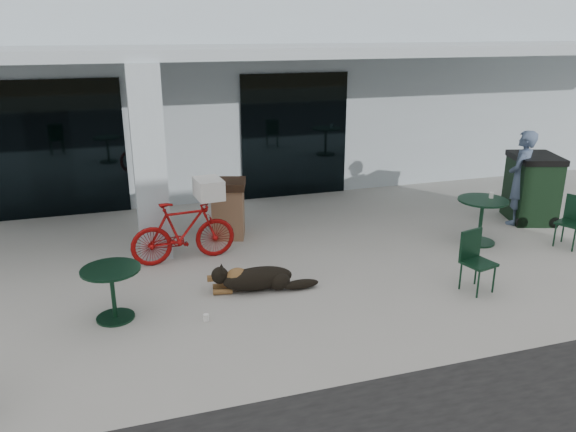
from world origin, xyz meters
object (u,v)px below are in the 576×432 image
object	(u,v)px
cafe_chair_far_a	(479,262)
person	(520,178)
bicycle	(183,232)
wheeled_bin	(532,188)
trash_receptacle	(228,209)
cafe_chair_far_b	(570,223)
cafe_table_far	(481,221)
cafe_table_near	(113,294)
dog	(258,277)

from	to	relation	value
cafe_chair_far_a	person	distance (m)	3.45
bicycle	wheeled_bin	xyz separation A→B (m)	(6.75, 0.05, 0.15)
cafe_chair_far_a	trash_receptacle	bearing A→B (deg)	118.56
cafe_chair_far_a	person	bearing A→B (deg)	29.20
cafe_chair_far_b	wheeled_bin	size ratio (longest dim) A/B	0.68
bicycle	trash_receptacle	xyz separation A→B (m)	(0.92, 0.90, 0.02)
person	trash_receptacle	xyz separation A→B (m)	(-5.47, 0.93, -0.38)
cafe_chair_far_b	wheeled_bin	xyz separation A→B (m)	(0.33, 1.40, 0.21)
cafe_table_far	cafe_chair_far_a	distance (m)	2.01
cafe_chair_far_b	bicycle	bearing A→B (deg)	-125.92
bicycle	cafe_chair_far_b	size ratio (longest dim) A/B	1.91
person	cafe_table_near	bearing A→B (deg)	-22.46
bicycle	person	size ratio (longest dim) A/B	0.94
trash_receptacle	dog	bearing A→B (deg)	-91.12
bicycle	dog	distance (m)	1.67
dog	cafe_table_far	world-z (taller)	cafe_table_far
cafe_chair_far_a	cafe_chair_far_b	bearing A→B (deg)	7.88
cafe_table_near	trash_receptacle	xyz separation A→B (m)	(2.04, 2.55, 0.17)
bicycle	cafe_chair_far_a	xyz separation A→B (m)	(3.88, -2.36, -0.07)
dog	trash_receptacle	xyz separation A→B (m)	(0.04, 2.29, 0.33)
cafe_table_near	wheeled_bin	bearing A→B (deg)	12.15
wheeled_bin	cafe_chair_far_a	bearing A→B (deg)	-122.66
cafe_chair_far_a	trash_receptacle	world-z (taller)	trash_receptacle
cafe_table_far	cafe_chair_far_a	bearing A→B (deg)	-126.28
trash_receptacle	cafe_chair_far_b	bearing A→B (deg)	-22.24
dog	cafe_chair_far_b	distance (m)	5.55
bicycle	cafe_table_far	world-z (taller)	bicycle
wheeled_bin	person	bearing A→B (deg)	-151.22
cafe_chair_far_b	trash_receptacle	world-z (taller)	trash_receptacle
cafe_table_near	wheeled_bin	distance (m)	8.06
dog	wheeled_bin	size ratio (longest dim) A/B	0.91
dog	wheeled_bin	world-z (taller)	wheeled_bin
dog	trash_receptacle	world-z (taller)	trash_receptacle
cafe_table_near	dog	bearing A→B (deg)	7.50
cafe_table_far	cafe_chair_far_b	world-z (taller)	cafe_chair_far_b
cafe_chair_far_b	dog	bearing A→B (deg)	-113.67
trash_receptacle	person	bearing A→B (deg)	-9.62
bicycle	wheeled_bin	size ratio (longest dim) A/B	1.30
dog	cafe_table_near	bearing A→B (deg)	-163.92
dog	cafe_chair_far_b	size ratio (longest dim) A/B	1.34
cafe_table_far	cafe_chair_far_b	bearing A→B (deg)	-24.36
cafe_chair_far_b	person	size ratio (longest dim) A/B	0.49
bicycle	person	world-z (taller)	person
bicycle	trash_receptacle	distance (m)	1.29
bicycle	cafe_table_near	distance (m)	2.00
bicycle	dog	bearing A→B (deg)	-153.48
dog	wheeled_bin	xyz separation A→B (m)	(5.88, 1.43, 0.46)
cafe_table_near	wheeled_bin	world-z (taller)	wheeled_bin
cafe_chair_far_b	person	world-z (taller)	person
cafe_chair_far_b	person	bearing A→B (deg)	157.55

